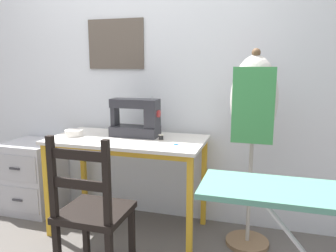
{
  "coord_description": "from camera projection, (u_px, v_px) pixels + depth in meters",
  "views": [
    {
      "loc": [
        1.01,
        -1.99,
        1.33
      ],
      "look_at": [
        0.34,
        0.27,
        0.89
      ],
      "focal_mm": 35.0,
      "sensor_mm": 36.0,
      "label": 1
    }
  ],
  "objects": [
    {
      "name": "filing_cabinet",
      "position": [
        34.0,
        176.0,
        3.02
      ],
      "size": [
        0.46,
        0.46,
        0.64
      ],
      "color": "#B7B7BC",
      "rests_on": "ground_plane"
    },
    {
      "name": "wall_back",
      "position": [
        143.0,
        71.0,
        2.81
      ],
      "size": [
        10.0,
        0.07,
        2.55
      ],
      "color": "silver",
      "rests_on": "ground_plane"
    },
    {
      "name": "fabric_bowl",
      "position": [
        74.0,
        133.0,
        2.62
      ],
      "size": [
        0.14,
        0.14,
        0.05
      ],
      "color": "silver",
      "rests_on": "sewing_table"
    },
    {
      "name": "sewing_machine",
      "position": [
        138.0,
        119.0,
        2.59
      ],
      "size": [
        0.4,
        0.18,
        0.32
      ],
      "color": "#28282D",
      "rests_on": "sewing_table"
    },
    {
      "name": "wooden_chair",
      "position": [
        93.0,
        213.0,
        1.97
      ],
      "size": [
        0.4,
        0.38,
        0.95
      ],
      "color": "black",
      "rests_on": "ground_plane"
    },
    {
      "name": "scissors",
      "position": [
        180.0,
        145.0,
        2.31
      ],
      "size": [
        0.14,
        0.09,
        0.01
      ],
      "color": "silver",
      "rests_on": "sewing_table"
    },
    {
      "name": "ground_plane",
      "position": [
        113.0,
        249.0,
        2.4
      ],
      "size": [
        14.0,
        14.0,
        0.0
      ],
      "primitive_type": "plane",
      "color": "#5B5651"
    },
    {
      "name": "dress_form",
      "position": [
        253.0,
        110.0,
        2.28
      ],
      "size": [
        0.33,
        0.32,
        1.44
      ],
      "color": "#846647",
      "rests_on": "ground_plane"
    },
    {
      "name": "thread_spool_near_machine",
      "position": [
        161.0,
        137.0,
        2.49
      ],
      "size": [
        0.04,
        0.04,
        0.04
      ],
      "color": "black",
      "rests_on": "sewing_table"
    },
    {
      "name": "sewing_table",
      "position": [
        127.0,
        150.0,
        2.55
      ],
      "size": [
        1.21,
        0.61,
        0.77
      ],
      "color": "silver",
      "rests_on": "ground_plane"
    }
  ]
}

